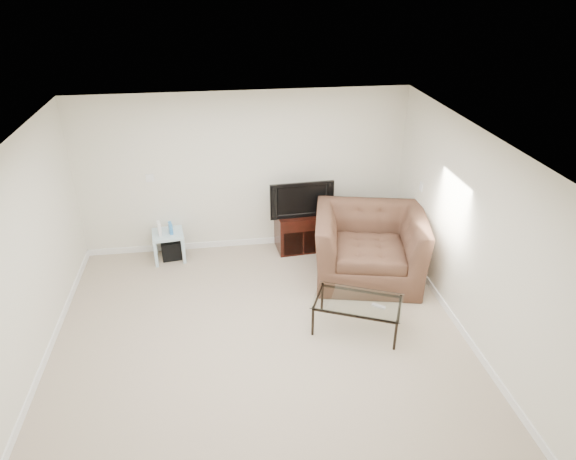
{
  "coord_description": "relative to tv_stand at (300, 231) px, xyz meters",
  "views": [
    {
      "loc": [
        -0.36,
        -4.87,
        4.09
      ],
      "look_at": [
        0.5,
        1.2,
        0.9
      ],
      "focal_mm": 32.0,
      "sensor_mm": 36.0,
      "label": 1
    }
  ],
  "objects": [
    {
      "name": "dvd_player",
      "position": [
        0.0,
        -0.04,
        0.2
      ],
      "size": [
        0.39,
        0.29,
        0.05
      ],
      "primitive_type": "cube",
      "rotation": [
        0.0,
        0.0,
        0.08
      ],
      "color": "black",
      "rests_on": "tv_stand"
    },
    {
      "name": "game_case",
      "position": [
        -2.0,
        -0.06,
        0.22
      ],
      "size": [
        0.08,
        0.14,
        0.17
      ],
      "primitive_type": "cube",
      "rotation": [
        0.0,
        0.0,
        0.24
      ],
      "color": "#337FCC",
      "rests_on": "side_table"
    },
    {
      "name": "recliner",
      "position": [
        0.85,
        -0.98,
        0.36
      ],
      "size": [
        1.71,
        1.3,
        1.33
      ],
      "primitive_type": "imported",
      "rotation": [
        0.0,
        0.0,
        -0.22
      ],
      "color": "#55351D",
      "rests_on": "floor"
    },
    {
      "name": "wall_right",
      "position": [
        1.66,
        -2.28,
        0.94
      ],
      "size": [
        0.02,
        5.0,
        2.5
      ],
      "primitive_type": "cube",
      "color": "silver",
      "rests_on": "ground"
    },
    {
      "name": "game_console",
      "position": [
        -2.16,
        -0.08,
        0.24
      ],
      "size": [
        0.08,
        0.15,
        0.2
      ],
      "primitive_type": "cube",
      "rotation": [
        0.0,
        0.0,
        0.21
      ],
      "color": "white",
      "rests_on": "side_table"
    },
    {
      "name": "floor",
      "position": [
        -0.84,
        -2.28,
        -0.31
      ],
      "size": [
        5.0,
        5.0,
        0.0
      ],
      "primitive_type": "plane",
      "color": "tan",
      "rests_on": "ground"
    },
    {
      "name": "wall_left",
      "position": [
        -3.34,
        -2.28,
        0.94
      ],
      "size": [
        0.02,
        5.0,
        2.5
      ],
      "primitive_type": "cube",
      "color": "silver",
      "rests_on": "ground"
    },
    {
      "name": "coffee_table",
      "position": [
        0.37,
        -2.16,
        -0.1
      ],
      "size": [
        1.23,
        0.99,
        0.42
      ],
      "primitive_type": null,
      "rotation": [
        0.0,
        0.0,
        -0.42
      ],
      "color": "black",
      "rests_on": "floor"
    },
    {
      "name": "plate_right_outlet",
      "position": [
        1.65,
        -0.98,
        -0.01
      ],
      "size": [
        0.02,
        0.08,
        0.12
      ],
      "primitive_type": "cube",
      "color": "white",
      "rests_on": "wall_right"
    },
    {
      "name": "remote",
      "position": [
        0.59,
        -2.31,
        0.13
      ],
      "size": [
        0.16,
        0.14,
        0.02
      ],
      "primitive_type": "cube",
      "rotation": [
        0.0,
        0.0,
        -0.66
      ],
      "color": "#B2B2B7",
      "rests_on": "coffee_table"
    },
    {
      "name": "plate_back",
      "position": [
        -2.24,
        0.21,
        0.94
      ],
      "size": [
        0.12,
        0.02,
        0.12
      ],
      "primitive_type": "cube",
      "color": "white",
      "rests_on": "wall_back"
    },
    {
      "name": "tv_stand",
      "position": [
        0.0,
        0.0,
        0.0
      ],
      "size": [
        0.77,
        0.57,
        0.61
      ],
      "primitive_type": null,
      "rotation": [
        0.0,
        0.0,
        0.08
      ],
      "color": "black",
      "rests_on": "floor"
    },
    {
      "name": "television",
      "position": [
        0.0,
        -0.03,
        0.59
      ],
      "size": [
        0.93,
        0.23,
        0.57
      ],
      "primitive_type": "imported",
      "rotation": [
        0.0,
        0.0,
        0.06
      ],
      "color": "black",
      "rests_on": "tv_stand"
    },
    {
      "name": "wall_back",
      "position": [
        -0.84,
        0.22,
        0.94
      ],
      "size": [
        5.0,
        0.02,
        2.5
      ],
      "primitive_type": "cube",
      "color": "silver",
      "rests_on": "ground"
    },
    {
      "name": "side_table",
      "position": [
        -2.05,
        -0.05,
        -0.08
      ],
      "size": [
        0.51,
        0.51,
        0.44
      ],
      "primitive_type": null,
      "rotation": [
        0.0,
        0.0,
        0.12
      ],
      "color": "#CAECF6",
      "rests_on": "floor"
    },
    {
      "name": "subwoofer",
      "position": [
        -2.03,
        -0.03,
        -0.15
      ],
      "size": [
        0.34,
        0.34,
        0.29
      ],
      "primitive_type": "cube",
      "rotation": [
        0.0,
        0.0,
        0.15
      ],
      "color": "black",
      "rests_on": "floor"
    },
    {
      "name": "ceiling",
      "position": [
        -0.84,
        -2.28,
        2.19
      ],
      "size": [
        5.0,
        5.0,
        0.0
      ],
      "primitive_type": "plane",
      "color": "white",
      "rests_on": "ground"
    },
    {
      "name": "plate_right_switch",
      "position": [
        1.65,
        -0.68,
        0.94
      ],
      "size": [
        0.02,
        0.09,
        0.13
      ],
      "primitive_type": "cube",
      "color": "white",
      "rests_on": "wall_right"
    }
  ]
}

